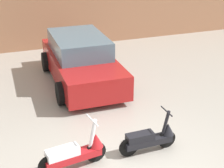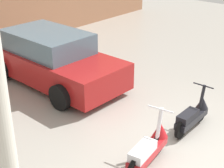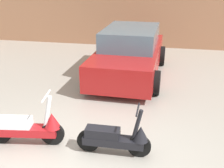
# 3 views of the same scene
# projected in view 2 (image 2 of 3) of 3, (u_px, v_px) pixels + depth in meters

# --- Properties ---
(ground_plane) EXTENTS (28.00, 28.00, 0.00)m
(ground_plane) POSITION_uv_depth(u_px,v_px,m) (194.00, 147.00, 7.16)
(ground_plane) COLOR #9E998E
(scooter_front_left) EXTENTS (1.47, 0.56, 1.03)m
(scooter_front_left) POSITION_uv_depth(u_px,v_px,m) (149.00, 147.00, 6.51)
(scooter_front_left) COLOR black
(scooter_front_left) RESTS_ON ground_plane
(scooter_front_right) EXTENTS (1.36, 0.49, 0.95)m
(scooter_front_right) POSITION_uv_depth(u_px,v_px,m) (193.00, 115.00, 7.69)
(scooter_front_right) COLOR black
(scooter_front_right) RESTS_ON ground_plane
(car_rear_left) EXTENTS (2.20, 4.42, 1.49)m
(car_rear_left) POSITION_uv_depth(u_px,v_px,m) (53.00, 59.00, 9.84)
(car_rear_left) COLOR maroon
(car_rear_left) RESTS_ON ground_plane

